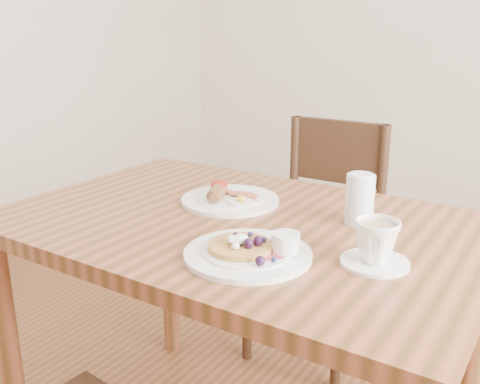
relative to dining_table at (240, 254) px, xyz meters
The scene contains 6 objects.
dining_table is the anchor object (origin of this frame).
chair_far 0.70m from the dining_table, 96.41° to the left, with size 0.42×0.42×0.88m.
pancake_plate 0.26m from the dining_table, 51.72° to the right, with size 0.27×0.27×0.06m.
breakfast_plate 0.18m from the dining_table, 136.11° to the left, with size 0.27×0.27×0.04m.
teacup_saucer 0.41m from the dining_table, 12.05° to the right, with size 0.14×0.14×0.09m.
water_glass 0.33m from the dining_table, 26.75° to the left, with size 0.07×0.07×0.12m, color silver.
Camera 1 is at (0.69, -1.07, 1.21)m, focal length 40.00 mm.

